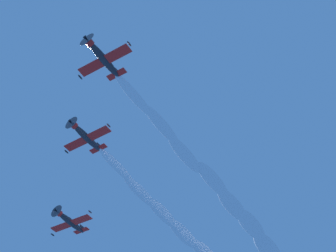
# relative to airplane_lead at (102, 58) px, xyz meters

# --- Properties ---
(airplane_lead) EXTENTS (7.25, 7.66, 2.56)m
(airplane_lead) POSITION_rel_airplane_lead_xyz_m (0.00, 0.00, 0.00)
(airplane_lead) COLOR #232328
(airplane_left_wingman) EXTENTS (7.18, 7.68, 2.54)m
(airplane_left_wingman) POSITION_rel_airplane_lead_xyz_m (2.01, 15.11, 1.51)
(airplane_left_wingman) COLOR #232328
(airplane_right_wingman) EXTENTS (7.18, 7.65, 2.70)m
(airplane_right_wingman) POSITION_rel_airplane_lead_xyz_m (4.66, 32.53, -0.27)
(airplane_right_wingman) COLOR #232328
(smoke_trail_lead) EXTENTS (42.01, 29.17, 3.36)m
(smoke_trail_lead) POSITION_rel_airplane_lead_xyz_m (28.11, 18.86, 0.37)
(smoke_trail_lead) COLOR white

